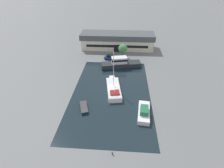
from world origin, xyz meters
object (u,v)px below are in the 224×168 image
at_px(warehouse_building, 117,41).
at_px(sailboat_moored, 114,89).
at_px(small_dinghy, 84,107).
at_px(parked_car, 110,57).
at_px(quay_tree_near_building, 123,49).
at_px(cabin_boat, 144,112).
at_px(motor_cruiser, 120,63).

xyz_separation_m(warehouse_building, sailboat_moored, (0.44, -31.28, -2.41)).
bearing_deg(small_dinghy, parked_car, -116.37).
bearing_deg(warehouse_building, quay_tree_near_building, -76.43).
relative_size(parked_car, sailboat_moored, 0.40).
height_order(small_dinghy, cabin_boat, cabin_boat).
relative_size(quay_tree_near_building, cabin_boat, 0.73).
bearing_deg(motor_cruiser, parked_car, 22.19).
relative_size(warehouse_building, cabin_boat, 4.04).
bearing_deg(motor_cruiser, cabin_boat, -177.23).
distance_m(quay_tree_near_building, cabin_boat, 30.81).
relative_size(quay_tree_near_building, parked_car, 1.16).
bearing_deg(warehouse_building, parked_car, -100.35).
xyz_separation_m(sailboat_moored, motor_cruiser, (1.41, 14.15, 0.54)).
xyz_separation_m(warehouse_building, small_dinghy, (-6.14, -38.97, -2.85)).
distance_m(quay_tree_near_building, small_dinghy, 30.53).
distance_m(warehouse_building, cabin_boat, 40.89).
relative_size(warehouse_building, parked_car, 6.43).
height_order(quay_tree_near_building, motor_cruiser, quay_tree_near_building).
distance_m(sailboat_moored, small_dinghy, 10.13).
height_order(sailboat_moored, motor_cruiser, sailboat_moored).
distance_m(motor_cruiser, cabin_boat, 23.71).
relative_size(warehouse_building, small_dinghy, 6.46).
bearing_deg(warehouse_building, sailboat_moored, -89.50).
distance_m(parked_car, sailboat_moored, 20.01).
bearing_deg(sailboat_moored, quay_tree_near_building, 75.74).
relative_size(parked_car, small_dinghy, 1.01).
xyz_separation_m(motor_cruiser, small_dinghy, (-7.99, -21.84, -0.98)).
xyz_separation_m(warehouse_building, cabin_boat, (7.88, -40.05, -2.39)).
bearing_deg(parked_car, cabin_boat, 27.82).
height_order(parked_car, small_dinghy, parked_car).
bearing_deg(quay_tree_near_building, parked_car, -160.72).
bearing_deg(small_dinghy, cabin_boat, 157.72).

